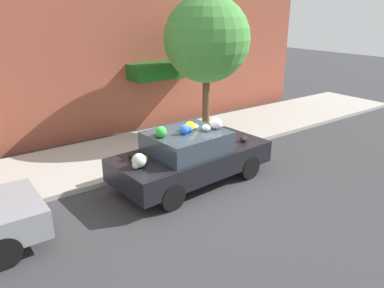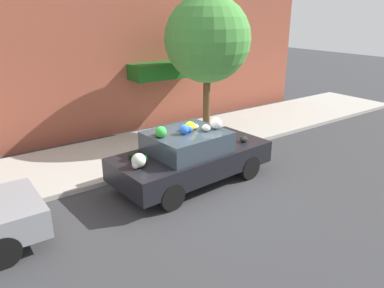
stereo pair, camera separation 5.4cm
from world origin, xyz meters
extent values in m
plane|color=#38383A|center=(0.00, 0.00, 0.00)|extent=(60.00, 60.00, 0.00)
cube|color=#B2ADA3|center=(0.00, 2.70, 0.06)|extent=(24.00, 3.20, 0.13)
cube|color=#9E4C38|center=(0.00, 4.95, 2.67)|extent=(18.00, 0.30, 5.35)
cube|color=#195919|center=(1.91, 4.35, 2.18)|extent=(2.54, 0.90, 0.55)
cylinder|color=brown|center=(2.41, 2.52, 1.25)|extent=(0.24, 0.24, 2.25)
sphere|color=#47933D|center=(2.41, 2.52, 3.34)|extent=(2.76, 2.76, 2.76)
cylinder|color=#B2B2B7|center=(-0.37, 1.57, 0.40)|extent=(0.20, 0.20, 0.55)
sphere|color=#B2B2B7|center=(-0.37, 1.57, 0.74)|extent=(0.18, 0.18, 0.18)
cube|color=black|center=(0.00, 0.02, 0.60)|extent=(4.23, 2.08, 0.57)
cube|color=#333D47|center=(-0.16, 0.01, 1.14)|extent=(1.95, 1.71, 0.50)
cylinder|color=black|center=(1.22, 0.94, 0.32)|extent=(0.65, 0.22, 0.63)
cylinder|color=black|center=(1.33, -0.72, 0.32)|extent=(0.65, 0.22, 0.63)
cylinder|color=black|center=(-1.33, 0.77, 0.32)|extent=(0.65, 0.22, 0.63)
cylinder|color=black|center=(-1.22, -0.89, 0.32)|extent=(0.65, 0.22, 0.63)
sphere|color=blue|center=(-0.32, -0.09, 1.51)|extent=(0.32, 0.32, 0.24)
sphere|color=blue|center=(-0.13, -0.05, 1.47)|extent=(0.21, 0.21, 0.15)
ellipsoid|color=white|center=(-1.73, -0.20, 0.97)|extent=(0.18, 0.23, 0.17)
ellipsoid|color=orange|center=(-0.82, 0.19, 1.47)|extent=(0.36, 0.31, 0.16)
sphere|color=green|center=(-0.89, 0.04, 1.53)|extent=(0.37, 0.37, 0.27)
ellipsoid|color=olive|center=(1.03, 0.37, 0.94)|extent=(0.15, 0.16, 0.11)
ellipsoid|color=blue|center=(0.88, 0.55, 1.00)|extent=(0.34, 0.35, 0.23)
ellipsoid|color=green|center=(-1.47, 0.01, 0.99)|extent=(0.37, 0.29, 0.21)
ellipsoid|color=black|center=(-1.51, 0.40, 0.96)|extent=(0.18, 0.20, 0.14)
ellipsoid|color=black|center=(1.48, -0.30, 0.96)|extent=(0.32, 0.28, 0.15)
sphere|color=silver|center=(0.58, -0.20, 1.54)|extent=(0.37, 0.37, 0.29)
sphere|color=white|center=(-1.62, -0.18, 1.05)|extent=(0.47, 0.47, 0.33)
ellipsoid|color=yellow|center=(-0.04, 0.06, 1.51)|extent=(0.38, 0.39, 0.23)
ellipsoid|color=silver|center=(0.27, -0.21, 1.48)|extent=(0.21, 0.27, 0.17)
ellipsoid|color=white|center=(0.12, 0.10, 1.46)|extent=(0.28, 0.26, 0.13)
cylinder|color=black|center=(-4.66, -0.85, 0.30)|extent=(0.61, 0.18, 0.61)
camera|label=1|loc=(-5.23, -7.14, 4.27)|focal=35.00mm
camera|label=2|loc=(-5.19, -7.17, 4.27)|focal=35.00mm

